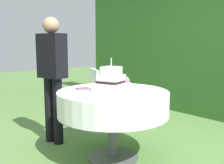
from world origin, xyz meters
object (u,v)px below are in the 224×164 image
at_px(wedding_cake, 112,82).
at_px(cake_table, 113,103).
at_px(serving_plate_near, 139,86).
at_px(serving_plate_right, 100,97).
at_px(standing_person, 52,71).
at_px(serving_plate_far, 83,94).
at_px(serving_plate_left, 135,96).
at_px(garden_chair, 88,92).
at_px(napkin_stack, 83,89).

bearing_deg(wedding_cake, cake_table, 86.36).
relative_size(cake_table, serving_plate_near, 10.07).
distance_m(serving_plate_right, standing_person, 1.07).
distance_m(serving_plate_near, serving_plate_far, 0.82).
distance_m(serving_plate_left, serving_plate_right, 0.35).
bearing_deg(serving_plate_near, cake_table, -84.33).
relative_size(serving_plate_far, garden_chair, 0.12).
bearing_deg(cake_table, standing_person, -162.05).
relative_size(cake_table, garden_chair, 1.37).
xyz_separation_m(garden_chair, standing_person, (0.26, -0.73, 0.39)).
bearing_deg(garden_chair, wedding_cake, -23.09).
xyz_separation_m(napkin_stack, garden_chair, (-0.79, 0.64, -0.23)).
height_order(cake_table, serving_plate_far, serving_plate_far).
bearing_deg(serving_plate_left, wedding_cake, 177.63).
xyz_separation_m(serving_plate_near, serving_plate_right, (0.25, -0.79, 0.00)).
height_order(napkin_stack, garden_chair, garden_chair).
xyz_separation_m(serving_plate_near, napkin_stack, (-0.27, -0.63, -0.00)).
relative_size(serving_plate_far, standing_person, 0.07).
distance_m(wedding_cake, serving_plate_far, 0.36).
bearing_deg(standing_person, serving_plate_left, 11.14).
relative_size(serving_plate_right, standing_person, 0.08).
bearing_deg(serving_plate_far, wedding_cake, 84.37).
bearing_deg(napkin_stack, serving_plate_right, -17.02).
height_order(wedding_cake, napkin_stack, wedding_cake).
height_order(cake_table, serving_plate_right, serving_plate_right).
bearing_deg(garden_chair, serving_plate_right, -31.22).
xyz_separation_m(wedding_cake, garden_chair, (-1.11, 0.47, -0.33)).
relative_size(serving_plate_near, serving_plate_left, 1.10).
distance_m(serving_plate_far, serving_plate_left, 0.52).
distance_m(serving_plate_left, standing_person, 1.25).
bearing_deg(serving_plate_left, serving_plate_right, -118.60).
xyz_separation_m(serving_plate_left, napkin_stack, (-0.69, -0.15, -0.00)).
height_order(wedding_cake, serving_plate_left, wedding_cake).
xyz_separation_m(wedding_cake, napkin_stack, (-0.32, -0.16, -0.10)).
xyz_separation_m(serving_plate_near, serving_plate_far, (0.01, -0.82, 0.00)).
bearing_deg(garden_chair, standing_person, -70.40).
bearing_deg(wedding_cake, serving_plate_near, 95.27).
bearing_deg(standing_person, wedding_cake, 16.74).
distance_m(cake_table, garden_chair, 1.20).
distance_m(serving_plate_left, garden_chair, 1.57).
height_order(serving_plate_far, garden_chair, garden_chair).
height_order(serving_plate_near, serving_plate_left, same).
distance_m(napkin_stack, standing_person, 0.56).
distance_m(wedding_cake, napkin_stack, 0.37).
bearing_deg(serving_plate_near, standing_person, -137.99).
bearing_deg(serving_plate_far, serving_plate_left, 39.18).
bearing_deg(standing_person, serving_plate_far, -6.24).
distance_m(wedding_cake, serving_plate_left, 0.38).
xyz_separation_m(wedding_cake, serving_plate_far, (-0.03, -0.34, -0.10)).
bearing_deg(serving_plate_near, serving_plate_left, -49.59).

